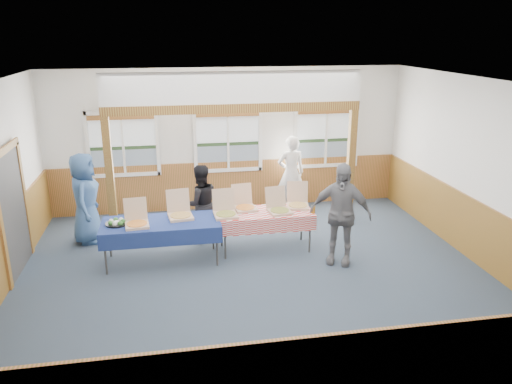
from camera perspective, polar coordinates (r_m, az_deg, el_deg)
floor at (r=8.60m, az=-0.18°, el=-9.39°), size 8.00×8.00×0.00m
ceiling at (r=7.67m, az=-0.20°, el=12.35°), size 8.00×8.00×0.00m
wall_back at (r=11.35m, az=-3.25°, el=5.98°), size 8.00×0.00×8.00m
wall_front at (r=4.84m, az=7.09°, el=-11.24°), size 8.00×0.00×8.00m
wall_right at (r=9.50m, az=24.33°, el=2.02°), size 0.00×8.00×8.00m
wainscot_back at (r=11.58m, az=-3.14°, el=0.87°), size 7.98×0.05×1.10m
wainscot_front at (r=5.44m, az=6.56°, el=-20.81°), size 7.98×0.05×1.10m
wainscot_left at (r=8.67m, az=-27.25°, el=-7.25°), size 0.05×6.98×1.10m
wainscot_right at (r=9.80m, az=23.42°, el=-3.89°), size 0.05×6.98×1.10m
cased_opening at (r=9.29m, az=-26.08°, el=-2.12°), size 0.06×1.30×2.10m
window_left at (r=11.25m, az=-14.99°, el=5.71°), size 1.56×0.10×1.46m
window_mid at (r=11.29m, az=-3.23°, el=6.33°), size 1.56×0.10×1.46m
window_right at (r=11.78m, az=8.03°, el=6.67°), size 1.56×0.10×1.46m
post_left at (r=10.27m, az=-16.36°, el=1.69°), size 0.15×0.15×2.40m
post_right at (r=10.89m, az=10.77°, el=3.01°), size 0.15×0.15×2.40m
cross_beam at (r=10.02m, az=-2.49°, el=9.56°), size 5.15×0.18×0.18m
table_left at (r=8.94m, az=-10.80°, el=-3.65°), size 2.17×1.21×0.76m
table_right at (r=9.27m, az=1.05°, el=-2.58°), size 1.88×1.18×0.76m
pizza_box_a at (r=8.82m, az=-13.47°, el=-3.33°), size 0.44×0.52×0.43m
pizza_box_b at (r=9.05m, az=-8.66°, el=-2.45°), size 0.48×0.56×0.46m
pizza_box_c at (r=9.03m, az=-3.52°, el=-2.32°), size 0.43×0.52×0.44m
pizza_box_d at (r=9.35m, az=-1.31°, el=-1.58°), size 0.45×0.53×0.43m
pizza_box_e at (r=9.20m, az=2.64°, el=-1.92°), size 0.46×0.53×0.43m
pizza_box_f at (r=9.50m, az=4.79°, el=-1.31°), size 0.49×0.56×0.44m
veggie_tray at (r=8.96m, az=-15.63°, el=-3.40°), size 0.39×0.39×0.09m
drink_glass at (r=9.19m, az=6.57°, el=-1.98°), size 0.07×0.07×0.15m
woman_white at (r=11.39m, az=4.01°, el=2.17°), size 0.64×0.44×1.72m
woman_black at (r=9.68m, az=-6.39°, el=-1.33°), size 0.86×0.74×1.54m
man_blue at (r=10.11m, az=-18.95°, el=-0.68°), size 0.60×0.89×1.78m
person_grey at (r=8.80m, az=9.61°, el=-2.48°), size 1.16×0.90×1.83m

